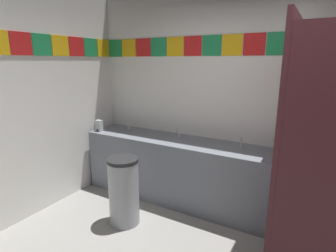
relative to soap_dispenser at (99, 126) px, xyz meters
The scene contains 8 objects.
wall_back 2.24m from the soap_dispenser, 13.09° to the left, with size 4.56×0.09×2.74m.
vanity_counter 1.26m from the soap_dispenser, ahead, with size 2.50×0.58×0.83m.
faucet_left 0.41m from the soap_dispenser, 38.91° to the left, with size 0.04×0.10×0.14m.
faucet_center 1.18m from the soap_dispenser, 12.62° to the left, with size 0.04×0.10×0.14m.
faucet_right 2.00m from the soap_dispenser, ahead, with size 0.04×0.10×0.14m.
soap_dispenser is the anchor object (origin of this frame).
stall_divider 2.74m from the soap_dispenser, 10.81° to the right, with size 0.92×1.43×2.14m.
trash_bin 1.22m from the soap_dispenser, 33.46° to the right, with size 0.35×0.35×0.78m.
Camera 1 is at (0.60, -1.44, 1.82)m, focal length 28.67 mm.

